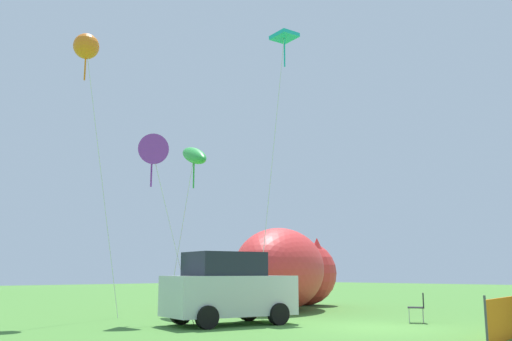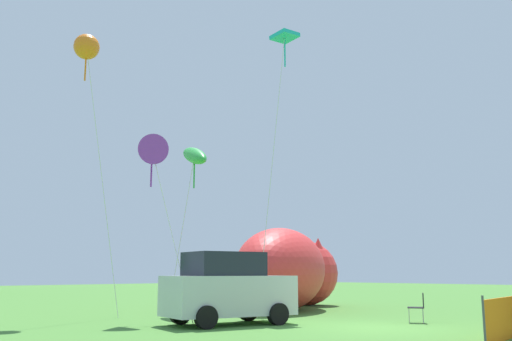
# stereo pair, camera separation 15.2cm
# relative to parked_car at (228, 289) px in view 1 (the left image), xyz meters

# --- Properties ---
(ground_plane) EXTENTS (120.00, 120.00, 0.00)m
(ground_plane) POSITION_rel_parked_car_xyz_m (2.33, -3.62, -1.06)
(ground_plane) COLOR #477F33
(parked_car) EXTENTS (4.19, 2.64, 2.17)m
(parked_car) POSITION_rel_parked_car_xyz_m (0.00, 0.00, 0.00)
(parked_car) COLOR #B7BCC1
(parked_car) RESTS_ON ground
(folding_chair) EXTENTS (0.69, 0.69, 0.92)m
(folding_chair) POSITION_rel_parked_car_xyz_m (4.72, -3.74, -0.51)
(folding_chair) COLOR black
(folding_chair) RESTS_ON ground
(inflatable_cat) EXTENTS (9.04, 6.45, 3.37)m
(inflatable_cat) POSITION_rel_parked_car_xyz_m (6.62, 3.52, 0.50)
(inflatable_cat) COLOR red
(inflatable_cat) RESTS_ON ground
(kite_teal_diamond) EXTENTS (2.16, 0.97, 11.17)m
(kite_teal_diamond) POSITION_rel_parked_car_xyz_m (4.34, 1.56, 9.71)
(kite_teal_diamond) COLOR silver
(kite_teal_diamond) RESTS_ON ground
(kite_orange_flower) EXTENTS (1.89, 1.11, 10.19)m
(kite_orange_flower) POSITION_rel_parked_car_xyz_m (-2.37, 5.24, 8.63)
(kite_orange_flower) COLOR silver
(kite_orange_flower) RESTS_ON ground
(kite_purple_delta) EXTENTS (1.55, 2.86, 6.34)m
(kite_purple_delta) POSITION_rel_parked_car_xyz_m (-0.90, 2.97, 4.66)
(kite_purple_delta) COLOR silver
(kite_purple_delta) RESTS_ON ground
(kite_green_fish) EXTENTS (1.77, 2.90, 6.85)m
(kite_green_fish) POSITION_rel_parked_car_xyz_m (1.89, 4.16, 5.02)
(kite_green_fish) COLOR silver
(kite_green_fish) RESTS_ON ground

